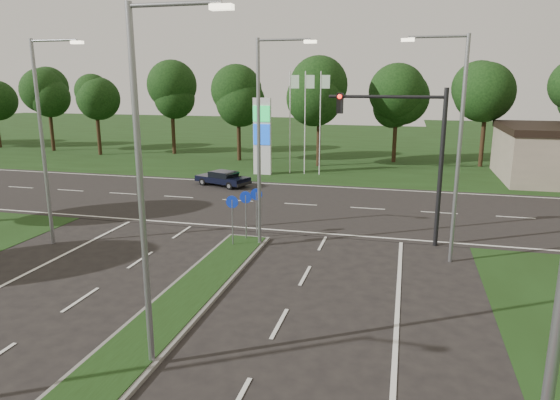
# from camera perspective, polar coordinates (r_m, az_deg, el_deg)

# --- Properties ---
(verge_far) EXTENTS (160.00, 50.00, 0.02)m
(verge_far) POSITION_cam_1_polar(r_m,az_deg,el_deg) (60.43, 7.54, 6.45)
(verge_far) COLOR black
(verge_far) RESTS_ON ground
(cross_road) EXTENTS (160.00, 12.00, 0.02)m
(cross_road) POSITION_cam_1_polar(r_m,az_deg,el_deg) (30.31, 0.51, -0.42)
(cross_road) COLOR black
(cross_road) RESTS_ON ground
(streetlight_median_near) EXTENTS (2.53, 0.22, 9.00)m
(streetlight_median_near) POSITION_cam_1_polar(r_m,az_deg,el_deg) (12.35, -14.93, 2.74)
(streetlight_median_near) COLOR gray
(streetlight_median_near) RESTS_ON ground
(streetlight_median_far) EXTENTS (2.53, 0.22, 9.00)m
(streetlight_median_far) POSITION_cam_1_polar(r_m,az_deg,el_deg) (21.54, -1.94, 7.61)
(streetlight_median_far) COLOR gray
(streetlight_median_far) RESTS_ON ground
(streetlight_left_far) EXTENTS (2.53, 0.22, 9.00)m
(streetlight_left_far) POSITION_cam_1_polar(r_m,az_deg,el_deg) (24.15, -25.26, 6.97)
(streetlight_left_far) COLOR gray
(streetlight_left_far) RESTS_ON ground
(streetlight_right_far) EXTENTS (2.53, 0.22, 9.00)m
(streetlight_right_far) POSITION_cam_1_polar(r_m,az_deg,el_deg) (20.78, 19.34, 6.64)
(streetlight_right_far) COLOR gray
(streetlight_right_far) RESTS_ON ground
(streetlight_right_near) EXTENTS (2.53, 0.22, 9.00)m
(streetlight_right_near) POSITION_cam_1_polar(r_m,az_deg,el_deg) (7.18, 28.43, -6.07)
(streetlight_right_near) COLOR gray
(streetlight_right_near) RESTS_ON ground
(traffic_signal) EXTENTS (5.10, 0.42, 7.00)m
(traffic_signal) POSITION_cam_1_polar(r_m,az_deg,el_deg) (22.74, 14.79, 6.40)
(traffic_signal) COLOR black
(traffic_signal) RESTS_ON ground
(median_signs) EXTENTS (1.16, 1.76, 2.38)m
(median_signs) POSITION_cam_1_polar(r_m,az_deg,el_deg) (22.80, -4.01, -0.69)
(median_signs) COLOR gray
(median_signs) RESTS_ON ground
(gas_pylon) EXTENTS (5.80, 1.26, 8.00)m
(gas_pylon) POSITION_cam_1_polar(r_m,az_deg,el_deg) (39.35, -1.73, 7.52)
(gas_pylon) COLOR silver
(gas_pylon) RESTS_ON ground
(treeline_far) EXTENTS (6.00, 6.00, 9.90)m
(treeline_far) POSITION_cam_1_polar(r_m,az_deg,el_deg) (45.05, 5.60, 12.85)
(treeline_far) COLOR black
(treeline_far) RESTS_ON ground
(navy_sedan) EXTENTS (4.20, 2.85, 1.07)m
(navy_sedan) POSITION_cam_1_polar(r_m,az_deg,el_deg) (35.51, -6.56, 2.51)
(navy_sedan) COLOR black
(navy_sedan) RESTS_ON ground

